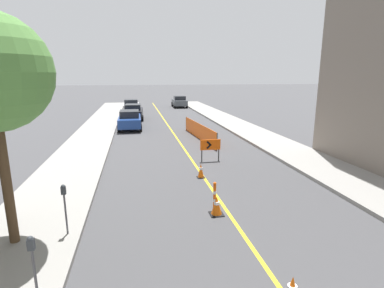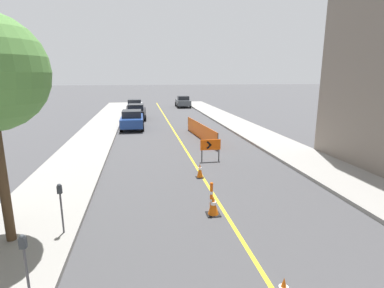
{
  "view_description": "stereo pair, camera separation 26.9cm",
  "coord_description": "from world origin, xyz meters",
  "views": [
    {
      "loc": [
        -2.89,
        7.44,
        4.44
      ],
      "look_at": [
        -0.09,
        22.11,
        1.0
      ],
      "focal_mm": 28.0,
      "sensor_mm": 36.0,
      "label": 1
    },
    {
      "loc": [
        -2.62,
        7.39,
        4.44
      ],
      "look_at": [
        -0.09,
        22.11,
        1.0
      ],
      "focal_mm": 28.0,
      "sensor_mm": 36.0,
      "label": 2
    }
  ],
  "objects": [
    {
      "name": "parking_meter_near_curb",
      "position": [
        -4.87,
        15.48,
        1.17
      ],
      "size": [
        0.12,
        0.11,
        1.44
      ],
      "color": "#4C4C51",
      "rests_on": "sidewalk_left"
    },
    {
      "name": "lane_stripe",
      "position": [
        0.0,
        28.46,
        0.0
      ],
      "size": [
        0.12,
        56.93,
        0.01
      ],
      "color": "gold",
      "rests_on": "ground_plane"
    },
    {
      "name": "delineator_post_rear",
      "position": [
        -0.47,
        16.2,
        0.47
      ],
      "size": [
        0.31,
        0.31,
        1.1
      ],
      "color": "black",
      "rests_on": "ground_plane"
    },
    {
      "name": "traffic_cone_fifth",
      "position": [
        -0.14,
        19.76,
        0.33
      ],
      "size": [
        0.33,
        0.33,
        0.66
      ],
      "color": "black",
      "rests_on": "ground_plane"
    },
    {
      "name": "parking_meter_far_curb",
      "position": [
        -4.87,
        12.83,
        1.16
      ],
      "size": [
        0.12,
        0.11,
        1.44
      ],
      "color": "#4C4C51",
      "rests_on": "sidewalk_left"
    },
    {
      "name": "arrow_barricade_primary",
      "position": [
        0.91,
        22.21,
        0.84
      ],
      "size": [
        1.08,
        0.09,
        1.17
      ],
      "rotation": [
        0.0,
        0.0,
        0.01
      ],
      "color": "#EF560C",
      "rests_on": "ground_plane"
    },
    {
      "name": "parked_car_curb_far",
      "position": [
        -3.3,
        44.58,
        0.8
      ],
      "size": [
        1.94,
        4.33,
        1.59
      ],
      "rotation": [
        0.0,
        0.0,
        -0.02
      ],
      "color": "#B7B7BC",
      "rests_on": "ground_plane"
    },
    {
      "name": "traffic_cone_fourth",
      "position": [
        -0.41,
        16.14,
        0.32
      ],
      "size": [
        0.44,
        0.44,
        0.64
      ],
      "color": "black",
      "rests_on": "ground_plane"
    },
    {
      "name": "parked_car_opposite_side",
      "position": [
        3.36,
        49.69,
        0.8
      ],
      "size": [
        1.94,
        4.34,
        1.59
      ],
      "rotation": [
        0.0,
        0.0,
        -0.02
      ],
      "color": "#474C51",
      "rests_on": "ground_plane"
    },
    {
      "name": "parked_car_curb_near",
      "position": [
        -3.35,
        32.86,
        0.8
      ],
      "size": [
        1.94,
        4.32,
        1.59
      ],
      "rotation": [
        0.0,
        0.0,
        -0.01
      ],
      "color": "navy",
      "rests_on": "ground_plane"
    },
    {
      "name": "sidewalk_right",
      "position": [
        6.01,
        28.46,
        0.08
      ],
      "size": [
        2.98,
        56.93,
        0.15
      ],
      "color": "gray",
      "rests_on": "ground_plane"
    },
    {
      "name": "sidewalk_left",
      "position": [
        -6.01,
        28.46,
        0.08
      ],
      "size": [
        2.98,
        56.93,
        0.15
      ],
      "color": "gray",
      "rests_on": "ground_plane"
    },
    {
      "name": "safety_mesh_fence",
      "position": [
        1.54,
        27.92,
        0.55
      ],
      "size": [
        0.69,
        7.28,
        1.09
      ],
      "rotation": [
        0.0,
        0.0,
        1.66
      ],
      "color": "#EF560C",
      "rests_on": "ground_plane"
    },
    {
      "name": "parked_car_curb_mid",
      "position": [
        -3.07,
        38.32,
        0.8
      ],
      "size": [
        2.04,
        4.39,
        1.59
      ],
      "rotation": [
        0.0,
        0.0,
        -0.06
      ],
      "color": "black",
      "rests_on": "ground_plane"
    }
  ]
}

